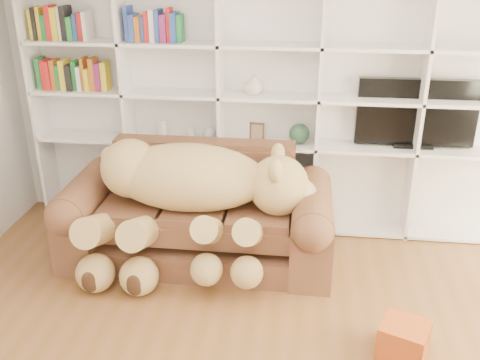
# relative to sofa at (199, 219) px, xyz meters

# --- Properties ---
(wall_back) EXTENTS (5.00, 0.02, 2.70)m
(wall_back) POSITION_rel_sofa_xyz_m (0.55, 0.84, 0.99)
(wall_back) COLOR silver
(wall_back) RESTS_ON floor
(bookshelf) EXTENTS (4.43, 0.35, 2.40)m
(bookshelf) POSITION_rel_sofa_xyz_m (0.31, 0.70, 0.94)
(bookshelf) COLOR white
(bookshelf) RESTS_ON floor
(sofa) EXTENTS (2.28, 0.99, 0.96)m
(sofa) POSITION_rel_sofa_xyz_m (0.00, 0.00, 0.00)
(sofa) COLOR brown
(sofa) RESTS_ON floor
(teddy_bear) EXTENTS (1.89, 0.99, 1.10)m
(teddy_bear) POSITION_rel_sofa_xyz_m (-0.04, -0.19, 0.33)
(teddy_bear) COLOR #D6B56B
(teddy_bear) RESTS_ON sofa
(throw_pillow) EXTENTS (0.41, 0.25, 0.41)m
(throw_pillow) POSITION_rel_sofa_xyz_m (-0.60, 0.16, 0.32)
(throw_pillow) COLOR #580F15
(throw_pillow) RESTS_ON sofa
(gift_box) EXTENTS (0.39, 0.38, 0.24)m
(gift_box) POSITION_rel_sofa_xyz_m (1.60, -1.09, -0.24)
(gift_box) COLOR #B44A18
(gift_box) RESTS_ON floor
(tv) EXTENTS (1.05, 0.18, 0.62)m
(tv) POSITION_rel_sofa_xyz_m (1.86, 0.70, 0.81)
(tv) COLOR black
(tv) RESTS_ON bookshelf
(picture_frame) EXTENTS (0.14, 0.05, 0.17)m
(picture_frame) POSITION_rel_sofa_xyz_m (0.44, 0.65, 0.60)
(picture_frame) COLOR brown
(picture_frame) RESTS_ON bookshelf
(green_vase) EXTENTS (0.19, 0.19, 0.19)m
(green_vase) POSITION_rel_sofa_xyz_m (0.83, 0.65, 0.60)
(green_vase) COLOR #295138
(green_vase) RESTS_ON bookshelf
(figurine_tall) EXTENTS (0.11, 0.11, 0.17)m
(figurine_tall) POSITION_rel_sofa_xyz_m (-0.46, 0.65, 0.59)
(figurine_tall) COLOR silver
(figurine_tall) RESTS_ON bookshelf
(figurine_short) EXTENTS (0.08, 0.08, 0.13)m
(figurine_short) POSITION_rel_sofa_xyz_m (-0.18, 0.65, 0.57)
(figurine_short) COLOR silver
(figurine_short) RESTS_ON bookshelf
(snow_globe) EXTENTS (0.12, 0.12, 0.12)m
(snow_globe) POSITION_rel_sofa_xyz_m (-0.00, 0.65, 0.57)
(snow_globe) COLOR silver
(snow_globe) RESTS_ON bookshelf
(shelf_vase) EXTENTS (0.24, 0.24, 0.19)m
(shelf_vase) POSITION_rel_sofa_xyz_m (0.40, 0.65, 1.05)
(shelf_vase) COLOR beige
(shelf_vase) RESTS_ON bookshelf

